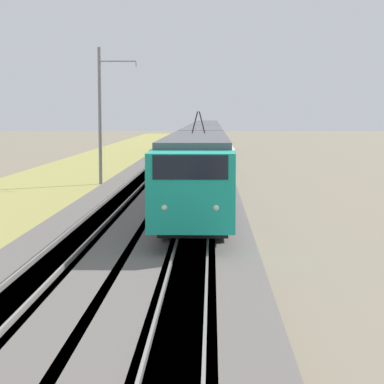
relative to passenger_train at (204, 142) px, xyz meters
name	(u,v)px	position (x,y,z in m)	size (l,w,h in m)	color
ballast_main	(145,178)	(-11.84, 4.12, -2.11)	(240.00, 4.40, 0.30)	#605B56
ballast_adjacent	(202,179)	(-11.84, 0.00, -2.11)	(240.00, 4.40, 0.30)	#605B56
track_main	(145,178)	(-11.84, 4.12, -2.10)	(240.00, 1.57, 0.45)	#4C4238
track_adjacent	(202,178)	(-11.84, 0.00, -2.10)	(240.00, 1.57, 0.45)	#4C4238
grass_verge	(57,180)	(-11.84, 10.41, -2.20)	(240.00, 8.36, 0.12)	#99934C
passenger_train	(204,142)	(0.00, 0.00, 0.00)	(83.06, 2.94, 4.87)	#19A88E
catenary_mast_mid	(101,115)	(-15.84, 6.60, 2.39)	(0.22, 2.56, 9.03)	slate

